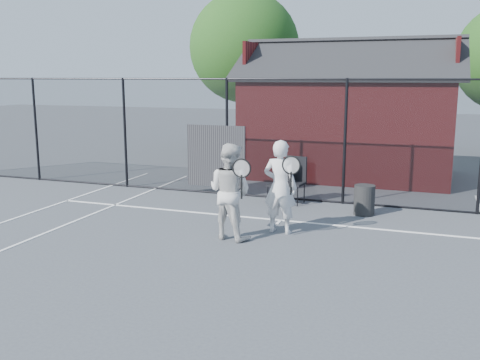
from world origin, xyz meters
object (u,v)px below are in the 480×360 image
(clubhouse, at_px, (349,123))
(chair_left, at_px, (280,183))
(player_front, at_px, (280,187))
(player_back, at_px, (230,191))
(chair_right, at_px, (293,181))
(waste_bin, at_px, (364,200))

(clubhouse, height_order, chair_left, clubhouse)
(chair_left, bearing_deg, player_front, -64.03)
(clubhouse, height_order, player_back, clubhouse)
(chair_left, xyz_separation_m, chair_right, (0.26, 0.21, 0.02))
(waste_bin, bearing_deg, player_back, -129.68)
(chair_right, bearing_deg, chair_left, -133.94)
(clubhouse, bearing_deg, chair_left, -101.27)
(clubhouse, distance_m, player_front, 6.91)
(chair_left, bearing_deg, chair_right, 48.34)
(clubhouse, height_order, waste_bin, clubhouse)
(chair_left, distance_m, waste_bin, 2.06)
(clubhouse, relative_size, chair_right, 5.89)
(player_back, height_order, waste_bin, player_back)
(player_back, xyz_separation_m, chair_left, (0.16, 2.94, -0.38))
(player_back, relative_size, chair_left, 1.72)
(player_front, relative_size, waste_bin, 2.75)
(player_front, bearing_deg, chair_right, 98.44)
(clubhouse, relative_size, chair_left, 6.14)
(clubhouse, relative_size, player_front, 3.53)
(chair_right, bearing_deg, clubhouse, 89.70)
(chair_left, height_order, waste_bin, chair_left)
(player_front, height_order, chair_right, player_front)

